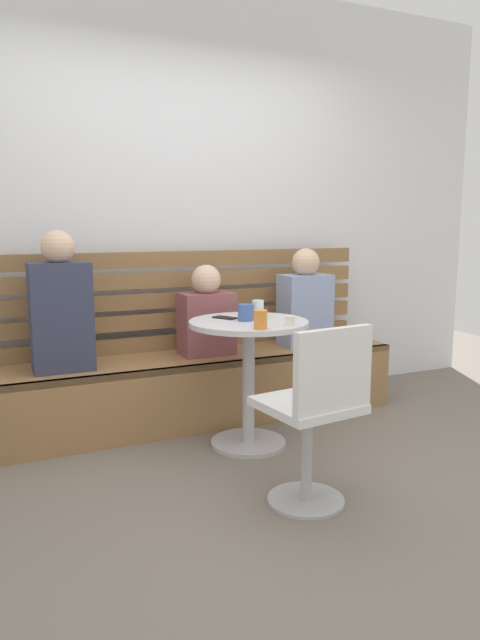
# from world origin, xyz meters

# --- Properties ---
(ground) EXTENTS (8.00, 8.00, 0.00)m
(ground) POSITION_xyz_m (0.00, 0.00, 0.00)
(ground) COLOR #70665B
(back_wall) EXTENTS (5.20, 0.10, 2.90)m
(back_wall) POSITION_xyz_m (0.00, 1.64, 1.45)
(back_wall) COLOR silver
(back_wall) RESTS_ON ground
(booth_bench) EXTENTS (2.70, 0.52, 0.44)m
(booth_bench) POSITION_xyz_m (0.00, 1.20, 0.22)
(booth_bench) COLOR olive
(booth_bench) RESTS_ON ground
(booth_backrest) EXTENTS (2.65, 0.04, 0.66)m
(booth_backrest) POSITION_xyz_m (0.00, 1.44, 0.78)
(booth_backrest) COLOR olive
(booth_backrest) RESTS_ON booth_bench
(cafe_table) EXTENTS (0.68, 0.68, 0.74)m
(cafe_table) POSITION_xyz_m (0.12, 0.67, 0.52)
(cafe_table) COLOR #ADADB2
(cafe_table) RESTS_ON ground
(white_chair) EXTENTS (0.45, 0.45, 0.85)m
(white_chair) POSITION_xyz_m (0.07, -0.14, 0.46)
(white_chair) COLOR #ADADB2
(white_chair) RESTS_ON ground
(person_adult) EXTENTS (0.34, 0.22, 0.81)m
(person_adult) POSITION_xyz_m (-0.84, 1.17, 0.80)
(person_adult) COLOR #333851
(person_adult) RESTS_ON booth_bench
(person_child_left) EXTENTS (0.34, 0.22, 0.68)m
(person_child_left) POSITION_xyz_m (0.80, 1.19, 0.74)
(person_child_left) COLOR #8C9EC6
(person_child_left) RESTS_ON booth_bench
(person_child_middle) EXTENTS (0.34, 0.22, 0.59)m
(person_child_middle) POSITION_xyz_m (0.07, 1.20, 0.70)
(person_child_middle) COLOR brown
(person_child_middle) RESTS_ON booth_bench
(cup_mug_blue) EXTENTS (0.08, 0.08, 0.09)m
(cup_mug_blue) POSITION_xyz_m (0.10, 0.68, 0.79)
(cup_mug_blue) COLOR #3D5B9E
(cup_mug_blue) RESTS_ON cafe_table
(cup_espresso_small) EXTENTS (0.06, 0.06, 0.05)m
(cup_espresso_small) POSITION_xyz_m (0.25, 0.43, 0.77)
(cup_espresso_small) COLOR silver
(cup_espresso_small) RESTS_ON cafe_table
(cup_water_clear) EXTENTS (0.07, 0.07, 0.11)m
(cup_water_clear) POSITION_xyz_m (0.19, 0.70, 0.80)
(cup_water_clear) COLOR white
(cup_water_clear) RESTS_ON cafe_table
(cup_tumbler_orange) EXTENTS (0.07, 0.07, 0.10)m
(cup_tumbler_orange) POSITION_xyz_m (0.06, 0.41, 0.79)
(cup_tumbler_orange) COLOR orange
(cup_tumbler_orange) RESTS_ON cafe_table
(phone_on_table) EXTENTS (0.13, 0.16, 0.01)m
(phone_on_table) POSITION_xyz_m (0.03, 0.80, 0.74)
(phone_on_table) COLOR black
(phone_on_table) RESTS_ON cafe_table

